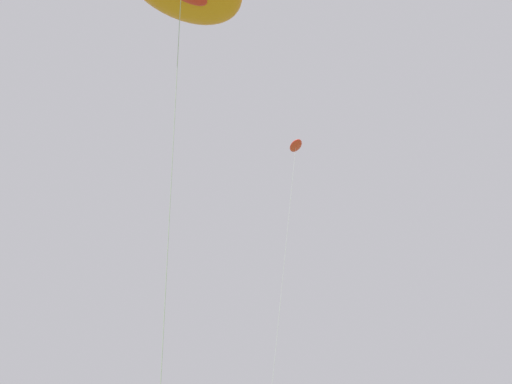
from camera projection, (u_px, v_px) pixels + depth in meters
name	position (u px, v px, depth m)	size (l,w,h in m)	color
small_kite_diamond_red	(296.00, 148.00, 29.47)	(1.94, 2.79, 20.19)	red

